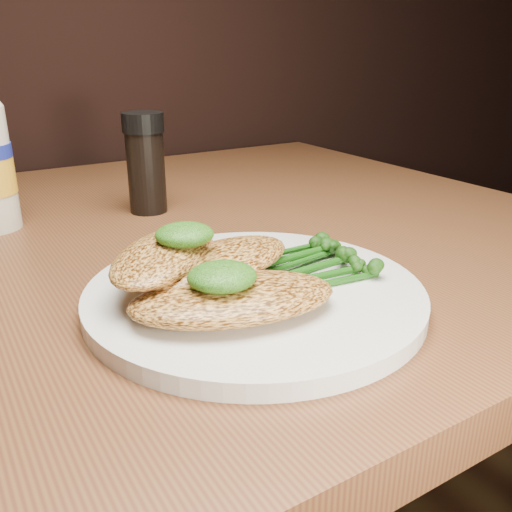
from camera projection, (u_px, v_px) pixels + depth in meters
plate at (255, 294)px, 0.44m from camera, size 0.27×0.27×0.01m
chicken_front at (233, 298)px, 0.39m from camera, size 0.17×0.12×0.02m
chicken_mid at (220, 262)px, 0.44m from camera, size 0.15×0.11×0.02m
chicken_back at (165, 255)px, 0.43m from camera, size 0.14×0.14×0.02m
pesto_front at (222, 277)px, 0.38m from camera, size 0.06×0.06×0.02m
pesto_back at (184, 235)px, 0.43m from camera, size 0.06×0.06×0.02m
broccolini_bundle at (297, 261)px, 0.46m from camera, size 0.16×0.14×0.02m
pepper_grinder at (146, 163)px, 0.66m from camera, size 0.06×0.06×0.12m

